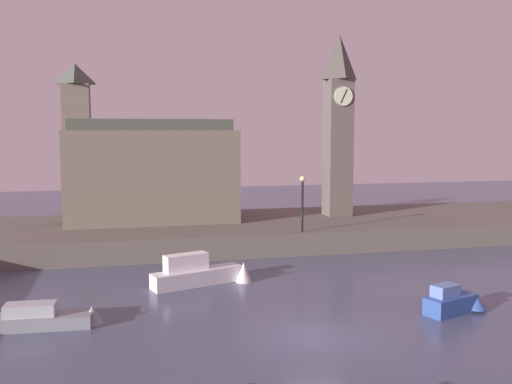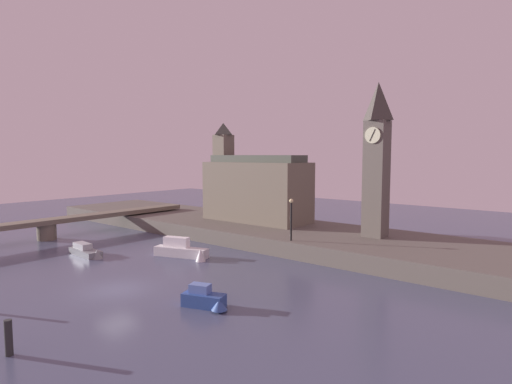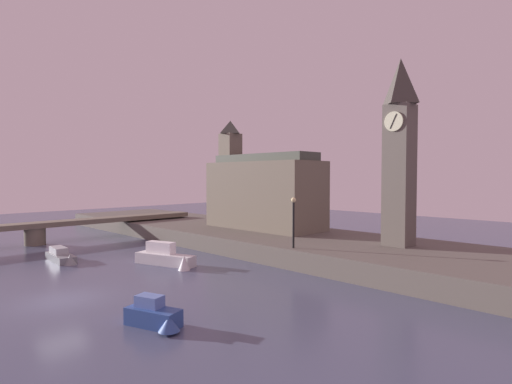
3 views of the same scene
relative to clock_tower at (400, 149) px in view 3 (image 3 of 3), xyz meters
The scene contains 9 objects.
ground_plane 24.54m from the clock_tower, 112.79° to the right, with size 120.00×120.00×0.00m, color #474C66.
far_embankment 12.01m from the clock_tower, behind, with size 70.00×12.00×1.50m, color #5B544C.
clock_tower is the anchor object (origin of this frame).
parliament_hall 15.11m from the clock_tower, behind, with size 12.26×5.21×11.27m.
bridge_span 34.32m from the clock_tower, 150.84° to the right, with size 2.13×30.79×2.18m.
streetlamp 9.48m from the clock_tower, 127.24° to the right, with size 0.36×0.36×3.68m.
boat_tour_blue 21.36m from the clock_tower, 95.50° to the right, with size 3.24×1.82×1.32m.
boat_ferry_white 19.25m from the clock_tower, 134.70° to the right, with size 5.65×2.63×1.86m.
boat_cruiser_grey 27.28m from the clock_tower, 137.66° to the right, with size 4.59×1.50×1.25m.
Camera 3 is at (22.68, -7.81, 6.69)m, focal length 28.31 mm.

